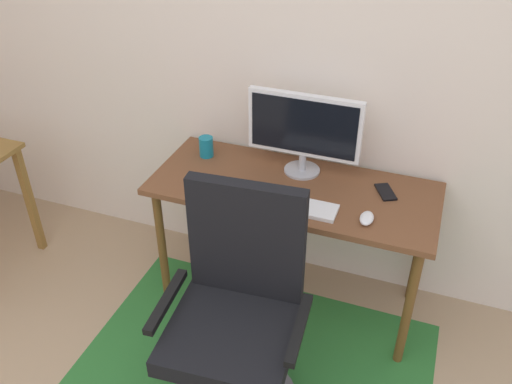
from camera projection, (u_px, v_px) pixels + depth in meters
name	position (u px, v px, depth m)	size (l,w,h in m)	color
wall_back	(317.00, 48.00, 2.58)	(6.00, 0.10, 2.60)	silver
desk	(293.00, 200.00, 2.66)	(1.38, 0.58, 0.74)	brown
monitor	(304.00, 128.00, 2.59)	(0.56, 0.18, 0.42)	#B2B2B7
keyboard	(290.00, 204.00, 2.47)	(0.43, 0.13, 0.02)	white
computer_mouse	(367.00, 218.00, 2.37)	(0.06, 0.10, 0.03)	white
coffee_cup	(206.00, 147.00, 2.82)	(0.07, 0.07, 0.11)	#15768E
cell_phone	(386.00, 192.00, 2.56)	(0.07, 0.14, 0.01)	black
office_chair	(236.00, 333.00, 2.24)	(0.61, 0.57, 1.07)	slate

